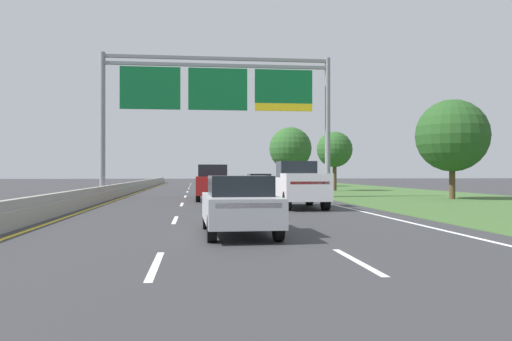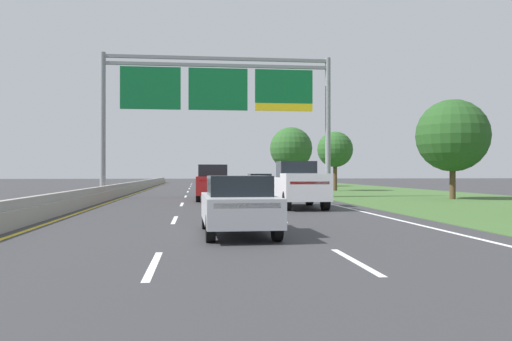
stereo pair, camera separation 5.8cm
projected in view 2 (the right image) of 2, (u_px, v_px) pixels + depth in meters
ground_plane at (214, 198)px, 33.89m from camera, size 220.00×220.00×0.00m
lane_striping at (214, 198)px, 33.43m from camera, size 11.96×106.00×0.01m
grass_verge_right at (420, 197)px, 35.45m from camera, size 14.00×110.00×0.02m
median_barrier_concrete at (109, 193)px, 33.14m from camera, size 0.60×110.00×0.85m
overhead_sign_gantry at (218, 96)px, 34.18m from camera, size 15.06×0.42×9.35m
pickup_truck_white at (299, 185)px, 24.72m from camera, size 2.13×5.45×2.20m
car_red_centre_lane_suv at (212, 182)px, 31.01m from camera, size 1.91×4.71×2.11m
car_darkgreen_right_lane_sedan at (259, 184)px, 39.63m from camera, size 1.82×4.40×1.57m
car_silver_centre_lane_sedan at (238, 204)px, 13.98m from camera, size 1.90×4.43×1.57m
roadside_tree_mid at (453, 136)px, 32.40m from camera, size 4.47×4.47×6.19m
roadside_tree_far at (335, 150)px, 47.56m from camera, size 3.23×3.23×5.38m
roadside_tree_distant at (291, 148)px, 62.64m from camera, size 5.08×5.08×7.09m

